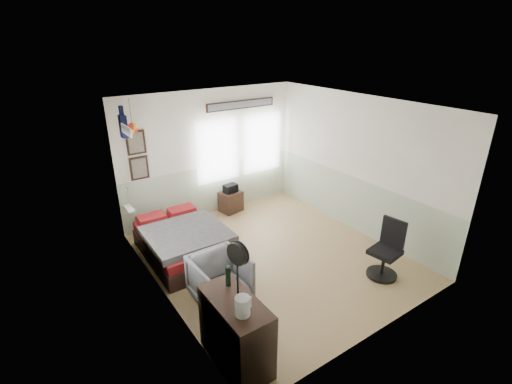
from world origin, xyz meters
TOP-DOWN VIEW (x-y plane):
  - ground_plane at (0.00, 0.00)m, footprint 4.00×4.50m
  - room_shell at (-0.08, 0.19)m, footprint 4.02×4.52m
  - wall_decor at (-1.10, 1.96)m, footprint 3.55×1.32m
  - bed at (-1.30, 0.94)m, footprint 1.34×1.83m
  - dresser at (-1.74, -1.59)m, footprint 0.48×1.00m
  - armchair at (-1.33, -0.47)m, footprint 0.78×0.80m
  - nightstand at (0.34, 2.05)m, footprint 0.52×0.45m
  - task_chair at (1.20, -1.46)m, footprint 0.50×0.50m
  - kettle at (-1.78, -1.83)m, footprint 0.20×0.17m
  - bottle at (-1.66, -1.30)m, footprint 0.07×0.07m
  - stand_fan at (-1.65, -1.53)m, footprint 0.14×0.29m
  - black_bag at (0.34, 2.05)m, footprint 0.32×0.23m

SIDE VIEW (x-z plane):
  - ground_plane at x=0.00m, z-range -0.01..0.00m
  - nightstand at x=0.34m, z-range 0.00..0.46m
  - bed at x=-1.30m, z-range -0.01..0.57m
  - armchair at x=-1.33m, z-range 0.00..0.72m
  - task_chair at x=1.20m, z-range -0.09..0.89m
  - dresser at x=-1.74m, z-range 0.00..0.90m
  - black_bag at x=0.34m, z-range 0.46..0.64m
  - kettle at x=-1.78m, z-range 0.90..1.12m
  - bottle at x=-1.66m, z-range 0.90..1.16m
  - stand_fan at x=-1.65m, z-range 1.10..1.81m
  - room_shell at x=-0.08m, z-range 0.26..2.97m
  - wall_decor at x=-1.10m, z-range 1.38..2.82m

